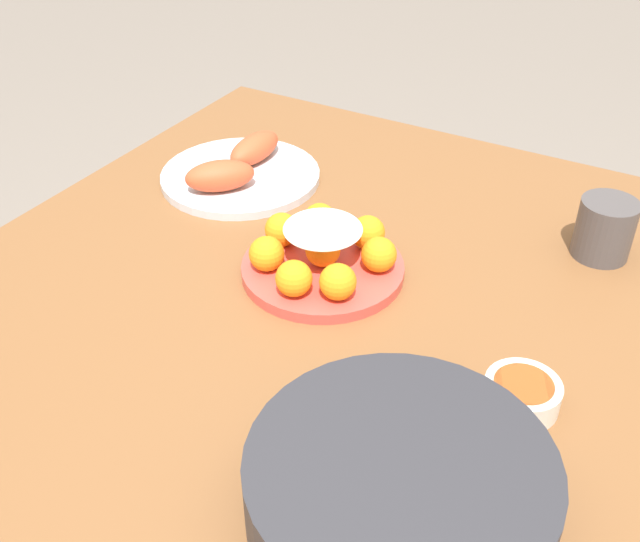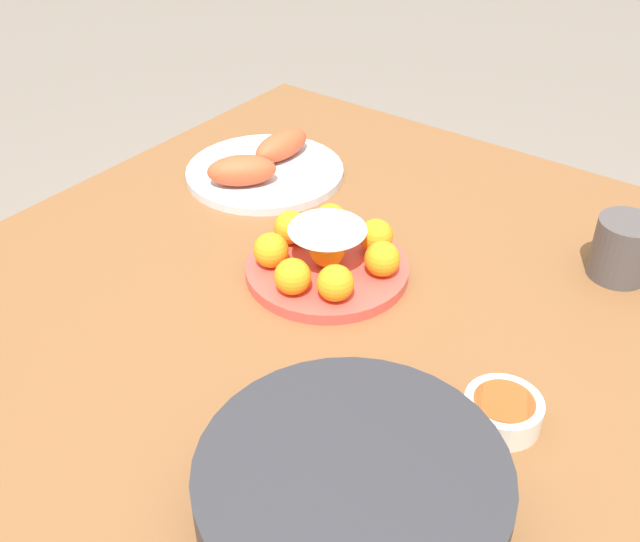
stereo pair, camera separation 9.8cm
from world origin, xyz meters
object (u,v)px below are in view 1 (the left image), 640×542
object	(u,v)px
serving_bowl	(399,490)
seafood_platter	(239,171)
dining_table	(317,370)
cake_plate	(322,255)
sauce_bowl	(522,394)
cup_far	(605,229)

from	to	relation	value
serving_bowl	seafood_platter	distance (m)	0.70
dining_table	cake_plate	size ratio (longest dim) A/B	5.31
sauce_bowl	seafood_platter	bearing A→B (deg)	-115.84
sauce_bowl	seafood_platter	xyz separation A→B (m)	(-0.28, -0.57, 0.00)
dining_table	cup_far	bearing A→B (deg)	139.52
cake_plate	serving_bowl	bearing A→B (deg)	39.37
cake_plate	seafood_platter	bearing A→B (deg)	-123.10
cake_plate	serving_bowl	xyz separation A→B (m)	(0.32, 0.26, 0.02)
dining_table	sauce_bowl	distance (m)	0.29
seafood_platter	cup_far	size ratio (longest dim) A/B	3.08
dining_table	seafood_platter	bearing A→B (deg)	-130.80
sauce_bowl	seafood_platter	distance (m)	0.63
seafood_platter	dining_table	bearing A→B (deg)	49.20
dining_table	serving_bowl	bearing A→B (deg)	43.71
cake_plate	cup_far	world-z (taller)	cup_far
cake_plate	serving_bowl	distance (m)	0.41
dining_table	seafood_platter	distance (m)	0.40
sauce_bowl	cup_far	world-z (taller)	cup_far
serving_bowl	cup_far	size ratio (longest dim) A/B	3.32
serving_bowl	cup_far	bearing A→B (deg)	173.38
dining_table	sauce_bowl	world-z (taller)	sauce_bowl
dining_table	cup_far	world-z (taller)	cup_far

